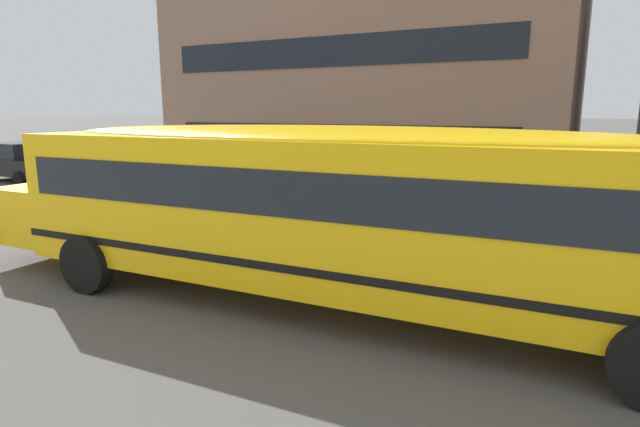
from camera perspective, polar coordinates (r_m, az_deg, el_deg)
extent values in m
plane|color=#54514F|center=(9.11, 24.09, -8.90)|extent=(400.00, 400.00, 0.00)
cube|color=gray|center=(16.48, 25.98, -0.28)|extent=(120.00, 3.00, 0.01)
cube|color=silver|center=(9.11, 24.09, -8.88)|extent=(110.00, 0.16, 0.01)
cube|color=yellow|center=(7.74, 2.04, 0.51)|extent=(10.71, 2.84, 2.12)
cube|color=yellow|center=(11.64, -26.63, 0.31)|extent=(1.62, 2.09, 1.06)
cube|color=black|center=(12.32, -28.70, -1.03)|extent=(0.29, 2.42, 0.35)
cube|color=black|center=(7.67, 2.06, 3.31)|extent=(10.08, 2.85, 0.62)
cube|color=black|center=(7.88, 2.01, -3.98)|extent=(10.73, 2.87, 0.12)
ellipsoid|color=yellow|center=(7.61, 2.10, 8.39)|extent=(10.28, 2.63, 0.35)
cylinder|color=red|center=(10.65, -11.92, 2.68)|extent=(0.44, 0.44, 0.03)
cylinder|color=black|center=(9.45, -24.39, -5.13)|extent=(0.98, 0.31, 0.97)
cylinder|color=black|center=(11.09, -14.89, -2.15)|extent=(0.98, 0.31, 0.97)
cylinder|color=black|center=(8.62, 31.29, -7.34)|extent=(0.98, 0.31, 0.97)
cube|color=#195B66|center=(19.57, -17.60, 3.93)|extent=(3.90, 1.70, 0.70)
cube|color=black|center=(19.61, -18.02, 5.89)|extent=(2.20, 1.56, 0.64)
cylinder|color=black|center=(19.35, -13.03, 3.04)|extent=(0.60, 0.18, 0.60)
cylinder|color=black|center=(18.11, -16.53, 2.31)|extent=(0.60, 0.18, 0.60)
cylinder|color=black|center=(21.13, -18.40, 3.43)|extent=(0.60, 0.18, 0.60)
cylinder|color=black|center=(20.00, -21.89, 2.78)|extent=(0.60, 0.18, 0.60)
cube|color=black|center=(25.47, -30.09, 4.54)|extent=(3.99, 1.91, 0.70)
cube|color=black|center=(25.54, -30.41, 6.04)|extent=(2.28, 1.68, 0.64)
cylinder|color=black|center=(24.82, -26.84, 3.89)|extent=(0.61, 0.21, 0.60)
cylinder|color=black|center=(23.96, -30.25, 3.34)|extent=(0.61, 0.21, 0.60)
cylinder|color=black|center=(27.04, -29.81, 4.13)|extent=(0.61, 0.21, 0.60)
cube|color=#93705B|center=(26.35, 7.93, 18.67)|extent=(16.65, 13.66, 12.80)
cube|color=black|center=(19.88, 0.73, 8.24)|extent=(13.99, 0.04, 1.10)
cube|color=black|center=(19.96, 0.76, 17.45)|extent=(13.99, 0.04, 1.10)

